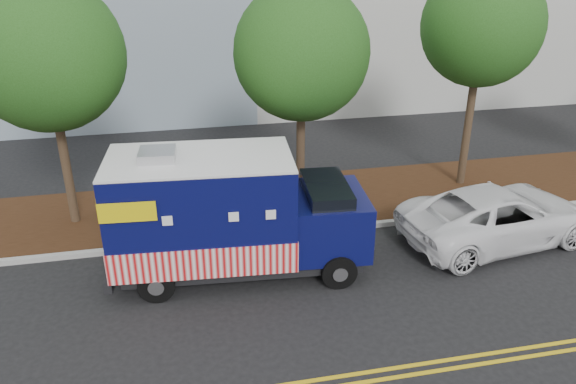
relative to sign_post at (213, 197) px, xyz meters
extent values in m
plane|color=black|center=(0.86, -1.90, -1.20)|extent=(120.00, 120.00, 0.00)
cube|color=#9E9E99|center=(0.86, -0.50, -1.12)|extent=(120.00, 0.18, 0.15)
cube|color=black|center=(0.86, 1.60, -1.12)|extent=(120.00, 4.00, 0.15)
cube|color=gold|center=(0.86, -6.35, -1.19)|extent=(120.00, 0.10, 0.01)
cylinder|color=#38281C|center=(-4.06, 1.46, 0.84)|extent=(0.26, 0.26, 4.08)
sphere|color=#204B15|center=(-4.06, 1.46, 3.92)|extent=(4.15, 4.15, 4.15)
cylinder|color=#38281C|center=(2.82, 1.14, 0.79)|extent=(0.26, 0.26, 3.98)
sphere|color=#204B15|center=(2.82, 1.14, 3.76)|extent=(3.91, 3.91, 3.91)
cylinder|color=#38281C|center=(8.69, 1.73, 1.05)|extent=(0.26, 0.26, 4.49)
sphere|color=#204B15|center=(8.69, 1.73, 4.23)|extent=(3.77, 3.77, 3.77)
cube|color=#473828|center=(0.00, 0.00, 0.00)|extent=(0.06, 0.06, 2.40)
cube|color=black|center=(0.56, -2.05, -0.76)|extent=(6.04, 2.44, 0.30)
cube|color=#090B40|center=(-0.39, -1.98, 0.70)|extent=(4.60, 2.75, 2.53)
cube|color=red|center=(-0.39, -1.98, -0.20)|extent=(4.65, 2.82, 0.79)
cube|color=white|center=(-0.39, -1.98, 1.98)|extent=(4.60, 2.75, 0.06)
cube|color=#B7B7BA|center=(-1.34, -1.91, 2.12)|extent=(0.90, 0.90, 0.23)
cube|color=#090B40|center=(2.76, -2.22, 0.12)|extent=(2.06, 2.40, 1.48)
cube|color=black|center=(2.71, -2.22, 0.82)|extent=(1.21, 2.13, 0.69)
cube|color=black|center=(3.73, -2.30, -0.38)|extent=(0.24, 2.11, 0.32)
cube|color=black|center=(-2.65, -1.81, -0.73)|extent=(0.37, 2.38, 0.30)
cube|color=#B7B7BA|center=(-2.62, -1.81, 0.75)|extent=(0.19, 1.90, 2.00)
cube|color=#B7B7BA|center=(0.02, -0.76, 0.75)|extent=(1.90, 0.19, 1.16)
cube|color=yellow|center=(-2.06, -3.11, 1.28)|extent=(1.26, 0.12, 0.47)
cube|color=yellow|center=(-1.87, -0.61, 1.28)|extent=(1.26, 0.12, 0.47)
cylinder|color=black|center=(2.79, -3.30, -0.76)|extent=(0.91, 0.36, 0.89)
cylinder|color=black|center=(2.95, -1.16, -0.76)|extent=(0.91, 0.36, 0.89)
cylinder|color=black|center=(-1.63, -2.97, -0.76)|extent=(0.91, 0.36, 0.89)
cylinder|color=black|center=(-1.47, -0.82, -0.76)|extent=(0.91, 0.36, 0.89)
imported|color=white|center=(7.86, -1.97, -0.41)|extent=(6.01, 3.43, 1.58)
camera|label=1|loc=(-0.85, -14.56, 6.82)|focal=35.00mm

